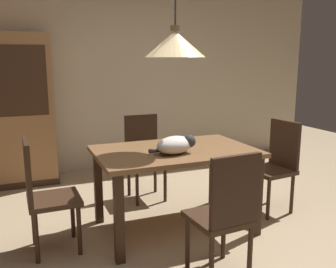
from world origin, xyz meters
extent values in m
plane|color=tan|center=(0.00, 0.00, 0.00)|extent=(10.00, 10.00, 0.00)
cube|color=beige|center=(0.00, 2.65, 1.45)|extent=(6.40, 0.10, 2.90)
cube|color=brown|center=(-0.03, 0.43, 0.73)|extent=(1.40, 0.90, 0.04)
cube|color=#382316|center=(-0.65, 0.04, 0.35)|extent=(0.07, 0.07, 0.71)
cube|color=#382316|center=(0.59, 0.04, 0.35)|extent=(0.07, 0.07, 0.71)
cube|color=#382316|center=(-0.65, 0.82, 0.35)|extent=(0.07, 0.07, 0.71)
cube|color=#382316|center=(0.59, 0.82, 0.35)|extent=(0.07, 0.07, 0.71)
cube|color=#382316|center=(-0.03, 1.23, 0.43)|extent=(0.40, 0.40, 0.04)
cube|color=#322014|center=(-0.03, 1.41, 0.69)|extent=(0.38, 0.04, 0.48)
cylinder|color=#382316|center=(-0.19, 1.07, 0.21)|extent=(0.04, 0.04, 0.41)
cylinder|color=#382316|center=(0.13, 1.07, 0.21)|extent=(0.04, 0.04, 0.41)
cylinder|color=#382316|center=(-0.19, 1.39, 0.21)|extent=(0.04, 0.04, 0.41)
cylinder|color=#382316|center=(0.13, 1.39, 0.21)|extent=(0.04, 0.04, 0.41)
cube|color=#382316|center=(-1.08, 0.43, 0.43)|extent=(0.41, 0.41, 0.04)
cube|color=#322014|center=(-1.26, 0.43, 0.69)|extent=(0.05, 0.38, 0.48)
cylinder|color=#382316|center=(-0.91, 0.28, 0.21)|extent=(0.04, 0.04, 0.41)
cylinder|color=#382316|center=(-0.92, 0.60, 0.21)|extent=(0.04, 0.04, 0.41)
cylinder|color=#382316|center=(-1.23, 0.27, 0.21)|extent=(0.04, 0.04, 0.41)
cylinder|color=#382316|center=(-1.24, 0.59, 0.21)|extent=(0.04, 0.04, 0.41)
cube|color=#382316|center=(1.02, 0.43, 0.43)|extent=(0.44, 0.44, 0.04)
cube|color=#322014|center=(1.20, 0.45, 0.69)|extent=(0.08, 0.38, 0.48)
cylinder|color=#382316|center=(0.85, 0.57, 0.21)|extent=(0.04, 0.04, 0.41)
cylinder|color=#382316|center=(0.88, 0.25, 0.21)|extent=(0.04, 0.04, 0.41)
cylinder|color=#382316|center=(1.16, 0.61, 0.21)|extent=(0.04, 0.04, 0.41)
cylinder|color=#382316|center=(1.20, 0.29, 0.21)|extent=(0.04, 0.04, 0.41)
cube|color=#382316|center=(-0.03, -0.37, 0.43)|extent=(0.43, 0.43, 0.04)
cube|color=#322014|center=(-0.01, -0.55, 0.69)|extent=(0.38, 0.07, 0.48)
cylinder|color=#382316|center=(0.12, -0.20, 0.21)|extent=(0.04, 0.04, 0.41)
cylinder|color=#382316|center=(-0.20, -0.22, 0.21)|extent=(0.04, 0.04, 0.41)
cylinder|color=#382316|center=(0.15, -0.52, 0.21)|extent=(0.04, 0.04, 0.41)
cylinder|color=#382316|center=(-0.17, -0.54, 0.21)|extent=(0.04, 0.04, 0.41)
ellipsoid|color=silver|center=(-0.09, 0.29, 0.82)|extent=(0.39, 0.31, 0.15)
sphere|color=#333338|center=(0.04, 0.27, 0.85)|extent=(0.11, 0.11, 0.11)
cylinder|color=#333338|center=(-0.21, 0.35, 0.78)|extent=(0.18, 0.04, 0.04)
cone|color=beige|center=(-0.03, 0.43, 1.66)|extent=(0.52, 0.52, 0.22)
cylinder|color=#513D23|center=(-0.03, 0.43, 1.79)|extent=(0.08, 0.08, 0.04)
cube|color=olive|center=(-1.44, 2.32, 0.93)|extent=(1.10, 0.44, 1.85)
cube|color=#382316|center=(-1.44, 2.10, 1.29)|extent=(0.97, 0.01, 0.81)
cube|color=#382316|center=(-1.44, 2.32, 0.04)|extent=(1.12, 0.45, 0.08)
camera|label=1|loc=(-1.27, -2.47, 1.52)|focal=39.03mm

